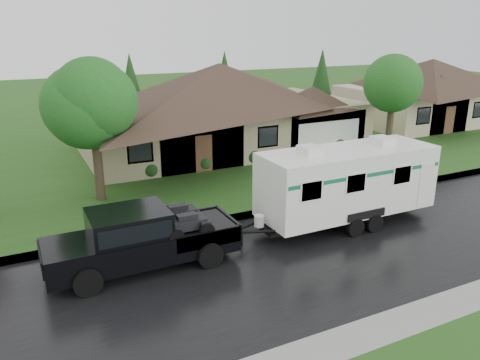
% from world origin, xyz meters
% --- Properties ---
extents(ground, '(140.00, 140.00, 0.00)m').
position_xyz_m(ground, '(0.00, 0.00, 0.00)').
color(ground, '#235319').
rests_on(ground, ground).
extents(road, '(140.00, 8.00, 0.01)m').
position_xyz_m(road, '(0.00, -2.00, 0.01)').
color(road, black).
rests_on(road, ground).
extents(curb, '(140.00, 0.50, 0.15)m').
position_xyz_m(curb, '(0.00, 2.25, 0.07)').
color(curb, gray).
rests_on(curb, ground).
extents(lawn, '(140.00, 26.00, 0.15)m').
position_xyz_m(lawn, '(0.00, 15.00, 0.07)').
color(lawn, '#235319').
rests_on(lawn, ground).
extents(house_main, '(19.44, 10.80, 6.90)m').
position_xyz_m(house_main, '(2.29, 13.84, 3.59)').
color(house_main, gray).
rests_on(house_main, lawn).
extents(house_neighbor, '(15.12, 9.72, 6.45)m').
position_xyz_m(house_neighbor, '(22.27, 14.34, 3.32)').
color(house_neighbor, '#C3AE90').
rests_on(house_neighbor, lawn).
extents(tree_left_green, '(3.93, 3.93, 6.50)m').
position_xyz_m(tree_left_green, '(-7.36, 6.95, 4.66)').
color(tree_left_green, '#382B1E').
rests_on(tree_left_green, lawn).
extents(tree_right_green, '(3.75, 3.75, 6.21)m').
position_xyz_m(tree_right_green, '(10.80, 7.30, 4.46)').
color(tree_right_green, '#382B1E').
rests_on(tree_right_green, lawn).
extents(shrub_row, '(13.60, 1.00, 1.00)m').
position_xyz_m(shrub_row, '(2.00, 9.30, 0.65)').
color(shrub_row, '#143814').
rests_on(shrub_row, lawn).
extents(pickup_truck, '(6.46, 2.46, 2.15)m').
position_xyz_m(pickup_truck, '(-7.35, -0.18, 1.15)').
color(pickup_truck, black).
rests_on(pickup_truck, ground).
extents(travel_trailer, '(7.97, 2.80, 3.58)m').
position_xyz_m(travel_trailer, '(1.47, -0.18, 1.90)').
color(travel_trailer, white).
rests_on(travel_trailer, ground).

